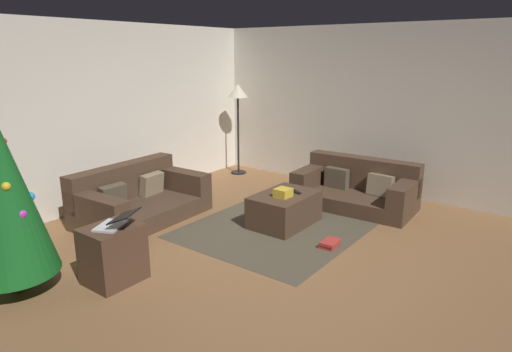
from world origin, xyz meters
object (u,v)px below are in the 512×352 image
at_px(gift_box, 283,193).
at_px(christmas_tree, 3,194).
at_px(laptop, 116,222).
at_px(ottoman, 285,209).
at_px(couch_right, 357,188).
at_px(couch_left, 137,199).
at_px(book_stack, 330,244).
at_px(corner_lamp, 238,98).
at_px(tv_remote, 296,192).
at_px(side_table, 113,254).

distance_m(gift_box, christmas_tree, 3.08).
bearing_deg(laptop, ottoman, -11.34).
relative_size(couch_right, christmas_tree, 0.94).
bearing_deg(ottoman, christmas_tree, 160.00).
height_order(couch_left, gift_box, couch_left).
xyz_separation_m(book_stack, corner_lamp, (1.91, 2.92, 1.36)).
distance_m(couch_left, christmas_tree, 2.17).
bearing_deg(laptop, corner_lamp, 23.14).
bearing_deg(christmas_tree, gift_box, -21.53).
relative_size(ottoman, tv_remote, 5.66).
relative_size(laptop, book_stack, 1.75).
bearing_deg(couch_left, side_table, 41.40).
xyz_separation_m(tv_remote, side_table, (-2.40, 0.59, -0.14)).
bearing_deg(ottoman, couch_left, 119.73).
distance_m(ottoman, gift_box, 0.29).
relative_size(christmas_tree, book_stack, 6.86).
xyz_separation_m(couch_right, laptop, (-3.49, 0.88, 0.36)).
height_order(couch_left, book_stack, couch_left).
bearing_deg(gift_box, tv_remote, -10.41).
distance_m(laptop, book_stack, 2.40).
relative_size(tv_remote, corner_lamp, 0.10).
height_order(couch_left, laptop, laptop).
relative_size(gift_box, corner_lamp, 0.12).
relative_size(side_table, corner_lamp, 0.35).
height_order(couch_left, christmas_tree, christmas_tree).
distance_m(couch_right, book_stack, 1.59).
distance_m(christmas_tree, corner_lamp, 4.71).
distance_m(couch_left, book_stack, 2.65).
bearing_deg(couch_left, ottoman, 117.14).
relative_size(gift_box, tv_remote, 1.20).
xyz_separation_m(couch_left, laptop, (-1.25, -1.28, 0.36)).
xyz_separation_m(christmas_tree, laptop, (0.70, -0.62, -0.34)).
distance_m(couch_right, gift_box, 1.43).
bearing_deg(side_table, corner_lamp, 22.37).
relative_size(couch_left, book_stack, 6.53).
relative_size(couch_left, christmas_tree, 0.95).
relative_size(ottoman, book_stack, 3.40).
bearing_deg(corner_lamp, ottoman, -127.85).
distance_m(couch_left, laptop, 1.83).
height_order(side_table, corner_lamp, corner_lamp).
bearing_deg(couch_left, tv_remote, 119.03).
relative_size(couch_right, gift_box, 8.88).
bearing_deg(side_table, tv_remote, -13.85).
xyz_separation_m(couch_right, book_stack, (-1.53, -0.38, -0.22)).
xyz_separation_m(ottoman, gift_box, (-0.11, -0.05, 0.26)).
xyz_separation_m(couch_left, book_stack, (0.71, -2.54, -0.23)).
relative_size(laptop, corner_lamp, 0.28).
height_order(couch_left, corner_lamp, corner_lamp).
distance_m(ottoman, corner_lamp, 2.92).
height_order(couch_left, tv_remote, couch_left).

